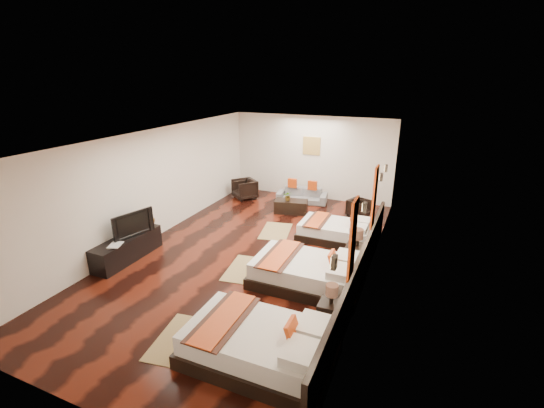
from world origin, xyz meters
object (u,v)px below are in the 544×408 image
at_px(book, 110,245).
at_px(armchair_right, 359,208).
at_px(bed_mid, 308,272).
at_px(tv_console, 128,248).
at_px(sofa, 302,195).
at_px(figurine, 149,219).
at_px(coffee_table, 291,206).
at_px(bed_far, 336,231).
at_px(nightstand_a, 331,311).
at_px(nightstand_b, 356,254).
at_px(tv, 131,223).
at_px(armchair_left, 245,189).
at_px(bed_near, 261,344).
at_px(table_plant, 288,196).

distance_m(book, armchair_right, 6.94).
bearing_deg(bed_mid, book, -165.90).
xyz_separation_m(tv_console, sofa, (2.43, 5.39, -0.03)).
bearing_deg(tv_console, figurine, 90.00).
distance_m(bed_mid, coffee_table, 4.16).
bearing_deg(figurine, tv_console, -90.00).
distance_m(armchair_right, coffee_table, 2.06).
bearing_deg(tv_console, bed_far, 35.13).
height_order(bed_mid, figurine, figurine).
xyz_separation_m(nightstand_a, nightstand_b, (0.00, 2.22, 0.04)).
xyz_separation_m(tv_console, book, (0.00, -0.48, 0.29)).
distance_m(tv, armchair_left, 4.90).
relative_size(tv, book, 2.97).
relative_size(nightstand_a, coffee_table, 0.79).
xyz_separation_m(tv_console, armchair_left, (0.48, 5.02, 0.06)).
distance_m(bed_mid, nightstand_a, 1.31).
height_order(book, armchair_left, armchair_left).
bearing_deg(tv, bed_near, -99.97).
height_order(tv_console, table_plant, table_plant).
bearing_deg(nightstand_a, tv_console, 174.25).
xyz_separation_m(bed_near, coffee_table, (-1.76, 6.07, -0.09)).
relative_size(sofa, coffee_table, 1.65).
bearing_deg(bed_near, coffee_table, 106.19).
xyz_separation_m(tv, sofa, (2.38, 5.23, -0.60)).
height_order(bed_mid, book, bed_mid).
bearing_deg(coffee_table, book, -116.77).
xyz_separation_m(nightstand_a, figurine, (-4.94, 1.28, 0.43)).
height_order(nightstand_a, coffee_table, nightstand_a).
bearing_deg(bed_near, armchair_right, 88.01).
bearing_deg(bed_near, nightstand_b, 77.80).
height_order(bed_far, nightstand_b, nightstand_b).
bearing_deg(bed_far, armchair_left, 150.90).
relative_size(bed_near, nightstand_a, 2.84).
relative_size(nightstand_a, nightstand_b, 0.87).
xyz_separation_m(figurine, armchair_left, (0.48, 4.23, -0.37)).
bearing_deg(table_plant, nightstand_a, -61.52).
xyz_separation_m(tv, armchair_left, (0.43, 4.86, -0.51)).
height_order(bed_near, armchair_left, bed_near).
height_order(bed_mid, armchair_right, bed_mid).
distance_m(bed_far, nightstand_a, 3.53).
distance_m(figurine, sofa, 5.23).
relative_size(bed_far, nightstand_a, 2.35).
height_order(figurine, sofa, figurine).
bearing_deg(nightstand_b, armchair_right, 99.40).
bearing_deg(nightstand_b, table_plant, 135.32).
distance_m(tv, book, 0.70).
bearing_deg(armchair_right, figurine, 156.25).
relative_size(bed_near, tv_console, 1.24).
xyz_separation_m(tv, table_plant, (2.30, 4.13, -0.29)).
bearing_deg(nightstand_a, armchair_right, 95.53).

